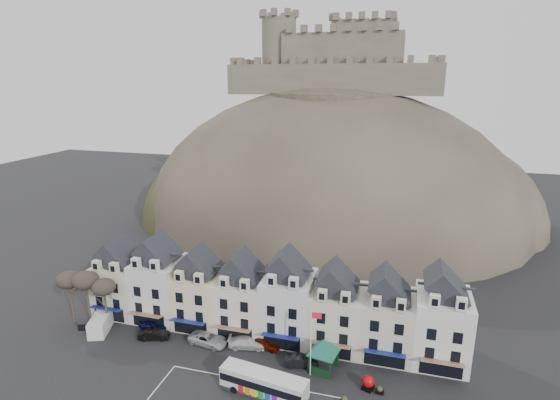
% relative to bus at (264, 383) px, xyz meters
% --- Properties ---
extents(townhouse_terrace, '(54.40, 9.35, 11.80)m').
position_rel_bus_xyz_m(townhouse_terrace, '(-3.55, 12.87, 3.66)').
color(townhouse_terrace, beige).
rests_on(townhouse_terrace, ground).
extents(castle_hill, '(100.00, 76.00, 68.00)m').
position_rel_bus_xyz_m(castle_hill, '(-2.44, 65.85, -1.53)').
color(castle_hill, '#37312A').
rests_on(castle_hill, ground).
extents(castle, '(50.20, 22.20, 22.00)m').
position_rel_bus_xyz_m(castle, '(-3.19, 72.83, 38.55)').
color(castle, brown).
rests_on(castle, ground).
extents(tree_left_far, '(3.61, 3.61, 8.24)m').
position_rel_bus_xyz_m(tree_left_far, '(-32.70, 7.40, 5.26)').
color(tree_left_far, '#322A1F').
rests_on(tree_left_far, ground).
extents(tree_left_mid, '(3.78, 3.78, 8.64)m').
position_rel_bus_xyz_m(tree_left_mid, '(-29.70, 7.40, 5.60)').
color(tree_left_mid, '#322A1F').
rests_on(tree_left_mid, ground).
extents(tree_left_near, '(3.43, 3.43, 7.84)m').
position_rel_bus_xyz_m(tree_left_near, '(-26.70, 7.40, 4.91)').
color(tree_left_near, '#322A1F').
rests_on(tree_left_near, ground).
extents(bus, '(10.76, 3.91, 2.97)m').
position_rel_bus_xyz_m(bus, '(0.00, 0.00, 0.00)').
color(bus, '#262628').
rests_on(bus, ground).
extents(bus_shelter, '(6.83, 6.83, 4.42)m').
position_rel_bus_xyz_m(bus_shelter, '(5.88, 6.40, 1.79)').
color(bus_shelter, black).
rests_on(bus_shelter, ground).
extents(red_buoy, '(1.56, 1.56, 1.80)m').
position_rel_bus_xyz_m(red_buoy, '(11.65, 4.30, -0.72)').
color(red_buoy, black).
rests_on(red_buoy, ground).
extents(flagpole, '(1.32, 0.14, 9.11)m').
position_rel_bus_xyz_m(flagpole, '(4.59, 4.96, 3.56)').
color(flagpole, silver).
rests_on(flagpole, ground).
extents(white_van, '(3.91, 5.70, 2.39)m').
position_rel_bus_xyz_m(white_van, '(-27.10, 6.40, -0.44)').
color(white_van, silver).
rests_on(white_van, ground).
extents(planter_west, '(0.96, 0.67, 0.96)m').
position_rel_bus_xyz_m(planter_west, '(13.04, 3.90, -1.18)').
color(planter_west, black).
rests_on(planter_west, ground).
extents(car_navy, '(4.57, 2.43, 1.48)m').
position_rel_bus_xyz_m(car_navy, '(-19.97, 8.73, -0.90)').
color(car_navy, '#0B0E3A').
rests_on(car_navy, ground).
extents(car_black, '(4.62, 2.69, 1.44)m').
position_rel_bus_xyz_m(car_black, '(-18.50, 6.64, -0.92)').
color(car_black, black).
rests_on(car_black, ground).
extents(car_silver, '(5.76, 3.27, 1.54)m').
position_rel_bus_xyz_m(car_silver, '(-10.58, 7.58, -0.87)').
color(car_silver, silver).
rests_on(car_silver, ground).
extents(car_white, '(5.57, 3.17, 1.52)m').
position_rel_bus_xyz_m(car_white, '(-5.04, 8.32, -0.88)').
color(car_white, white).
rests_on(car_white, ground).
extents(car_maroon, '(4.61, 2.51, 1.49)m').
position_rel_bus_xyz_m(car_maroon, '(-2.66, 8.90, -0.90)').
color(car_maroon, '#521104').
rests_on(car_maroon, ground).
extents(car_charcoal, '(4.71, 2.50, 1.48)m').
position_rel_bus_xyz_m(car_charcoal, '(2.99, 6.40, -0.90)').
color(car_charcoal, black).
rests_on(car_charcoal, ground).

